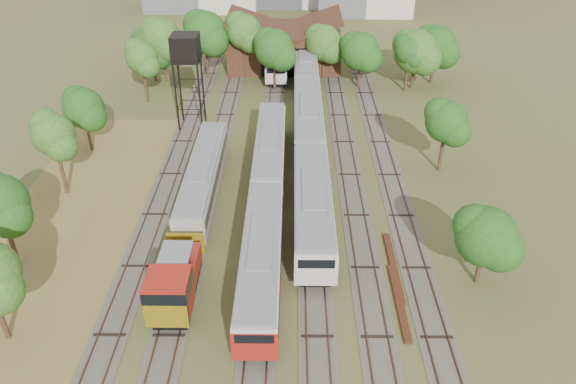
{
  "coord_description": "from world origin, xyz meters",
  "views": [
    {
      "loc": [
        0.27,
        -23.71,
        28.11
      ],
      "look_at": [
        -0.11,
        17.66,
        2.5
      ],
      "focal_mm": 35.0,
      "sensor_mm": 36.0,
      "label": 1
    }
  ],
  "objects_px": {
    "railcar_green_set": "(308,121)",
    "shunter_locomotive": "(174,284)",
    "water_tower": "(186,50)",
    "railcar_red_set": "(266,197)"
  },
  "relations": [
    {
      "from": "water_tower",
      "to": "railcar_red_set",
      "type": "bearing_deg",
      "value": -63.24
    },
    {
      "from": "shunter_locomotive",
      "to": "water_tower",
      "type": "height_order",
      "value": "water_tower"
    },
    {
      "from": "railcar_green_set",
      "to": "shunter_locomotive",
      "type": "relative_size",
      "value": 6.43
    },
    {
      "from": "railcar_green_set",
      "to": "water_tower",
      "type": "relative_size",
      "value": 4.85
    },
    {
      "from": "railcar_red_set",
      "to": "water_tower",
      "type": "bearing_deg",
      "value": 116.76
    },
    {
      "from": "railcar_green_set",
      "to": "water_tower",
      "type": "distance_m",
      "value": 15.52
    },
    {
      "from": "railcar_green_set",
      "to": "shunter_locomotive",
      "type": "xyz_separation_m",
      "value": [
        -10.0,
        -27.06,
        -0.19
      ]
    },
    {
      "from": "shunter_locomotive",
      "to": "water_tower",
      "type": "relative_size",
      "value": 0.75
    },
    {
      "from": "railcar_red_set",
      "to": "water_tower",
      "type": "distance_m",
      "value": 22.26
    },
    {
      "from": "railcar_green_set",
      "to": "water_tower",
      "type": "height_order",
      "value": "water_tower"
    }
  ]
}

